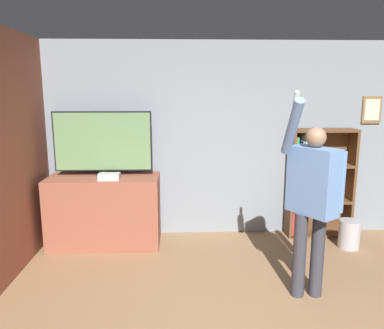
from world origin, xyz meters
name	(u,v)px	position (x,y,z in m)	size (l,w,h in m)	color
wall_back	(220,140)	(0.01, 3.06, 1.35)	(6.77, 0.09, 2.70)	gray
tv_ledge	(105,211)	(-1.56, 2.65, 0.47)	(1.44, 0.63, 0.93)	#93513D
television	(103,143)	(-1.56, 2.73, 1.37)	(1.27, 0.22, 0.84)	black
game_console	(109,177)	(-1.45, 2.47, 0.97)	(0.26, 0.16, 0.08)	silver
bookshelf	(313,184)	(1.31, 2.88, 0.75)	(0.89, 0.28, 1.52)	brown
person	(312,196)	(0.71, 1.27, 1.04)	(0.62, 0.59, 2.03)	#383842
waste_bin	(349,234)	(1.66, 2.41, 0.19)	(0.27, 0.27, 0.37)	#B7B7BC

